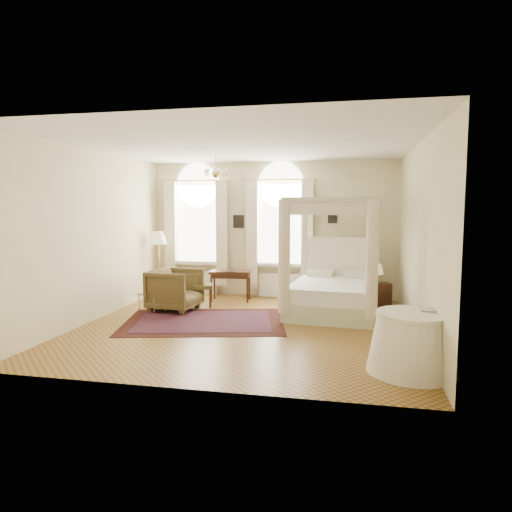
# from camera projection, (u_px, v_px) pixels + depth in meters

# --- Properties ---
(ground) EXTENTS (6.00, 6.00, 0.00)m
(ground) POSITION_uv_depth(u_px,v_px,m) (245.00, 326.00, 8.42)
(ground) COLOR olive
(ground) RESTS_ON ground
(room_walls) EXTENTS (6.00, 6.00, 6.00)m
(room_walls) POSITION_uv_depth(u_px,v_px,m) (245.00, 219.00, 8.22)
(room_walls) COLOR beige
(room_walls) RESTS_ON ground
(window_left) EXTENTS (1.62, 0.27, 3.29)m
(window_left) POSITION_uv_depth(u_px,v_px,m) (197.00, 236.00, 11.45)
(window_left) COLOR silver
(window_left) RESTS_ON room_walls
(window_right) EXTENTS (1.62, 0.27, 3.29)m
(window_right) POSITION_uv_depth(u_px,v_px,m) (280.00, 237.00, 11.03)
(window_right) COLOR silver
(window_right) RESTS_ON room_walls
(chandelier) EXTENTS (0.51, 0.45, 0.50)m
(chandelier) POSITION_uv_depth(u_px,v_px,m) (216.00, 173.00, 9.47)
(chandelier) COLOR #B1933B
(chandelier) RESTS_ON room_walls
(wall_pictures) EXTENTS (2.54, 0.03, 0.39)m
(wall_pictures) POSITION_uv_depth(u_px,v_px,m) (276.00, 220.00, 11.10)
(wall_pictures) COLOR black
(wall_pictures) RESTS_ON room_walls
(canopy_bed) EXTENTS (2.00, 2.36, 2.38)m
(canopy_bed) POSITION_uv_depth(u_px,v_px,m) (333.00, 288.00, 9.36)
(canopy_bed) COLOR #B9C29D
(canopy_bed) RESTS_ON ground
(nightstand) EXTENTS (0.48, 0.45, 0.56)m
(nightstand) POSITION_uv_depth(u_px,v_px,m) (380.00, 295.00, 9.97)
(nightstand) COLOR #381A0F
(nightstand) RESTS_ON ground
(nightstand_lamp) EXTENTS (0.28, 0.28, 0.42)m
(nightstand_lamp) POSITION_uv_depth(u_px,v_px,m) (377.00, 270.00, 9.91)
(nightstand_lamp) COLOR #B1933B
(nightstand_lamp) RESTS_ON nightstand
(writing_desk) EXTENTS (1.01, 0.59, 0.72)m
(writing_desk) POSITION_uv_depth(u_px,v_px,m) (231.00, 275.00, 10.69)
(writing_desk) COLOR #381A0F
(writing_desk) RESTS_ON ground
(laptop) EXTENTS (0.37, 0.30, 0.03)m
(laptop) POSITION_uv_depth(u_px,v_px,m) (231.00, 271.00, 10.55)
(laptop) COLOR black
(laptop) RESTS_ON writing_desk
(stool) EXTENTS (0.54, 0.54, 0.50)m
(stool) POSITION_uv_depth(u_px,v_px,m) (203.00, 288.00, 10.11)
(stool) COLOR #453D1D
(stool) RESTS_ON ground
(armchair) EXTENTS (1.08, 1.06, 0.89)m
(armchair) POSITION_uv_depth(u_px,v_px,m) (175.00, 290.00, 9.72)
(armchair) COLOR #4C3D20
(armchair) RESTS_ON ground
(coffee_table) EXTENTS (0.65, 0.58, 0.37)m
(coffee_table) POSITION_uv_depth(u_px,v_px,m) (152.00, 295.00, 9.66)
(coffee_table) COLOR white
(coffee_table) RESTS_ON ground
(floor_lamp) EXTENTS (0.42, 0.42, 1.62)m
(floor_lamp) POSITION_uv_depth(u_px,v_px,m) (158.00, 241.00, 11.07)
(floor_lamp) COLOR #B1933B
(floor_lamp) RESTS_ON ground
(oriental_rug) EXTENTS (3.42, 2.78, 0.01)m
(oriental_rug) POSITION_uv_depth(u_px,v_px,m) (204.00, 321.00, 8.78)
(oriental_rug) COLOR #39130D
(oriental_rug) RESTS_ON ground
(side_table) EXTENTS (1.19, 1.19, 0.81)m
(side_table) POSITION_uv_depth(u_px,v_px,m) (412.00, 343.00, 6.05)
(side_table) COLOR white
(side_table) RESTS_ON ground
(book) EXTENTS (0.22, 0.27, 0.02)m
(book) POSITION_uv_depth(u_px,v_px,m) (420.00, 309.00, 6.15)
(book) COLOR black
(book) RESTS_ON side_table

